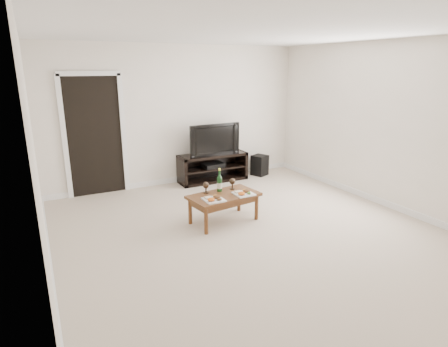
% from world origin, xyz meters
% --- Properties ---
extents(floor, '(5.50, 5.50, 0.00)m').
position_xyz_m(floor, '(0.00, 0.00, 0.00)').
color(floor, '#C0AF9B').
rests_on(floor, ground).
extents(back_wall, '(5.00, 0.04, 2.60)m').
position_xyz_m(back_wall, '(0.00, 2.77, 1.30)').
color(back_wall, white).
rests_on(back_wall, ground).
extents(ceiling, '(5.00, 5.50, 0.04)m').
position_xyz_m(ceiling, '(0.00, 0.00, 2.62)').
color(ceiling, white).
rests_on(ceiling, back_wall).
extents(doorway, '(0.90, 0.02, 2.05)m').
position_xyz_m(doorway, '(-1.55, 2.73, 1.02)').
color(doorway, black).
rests_on(doorway, ground).
extents(media_console, '(1.36, 0.45, 0.55)m').
position_xyz_m(media_console, '(0.59, 2.50, 0.28)').
color(media_console, black).
rests_on(media_console, ground).
extents(television, '(1.06, 0.19, 0.60)m').
position_xyz_m(television, '(0.59, 2.50, 0.85)').
color(television, black).
rests_on(television, media_console).
extents(av_receiver, '(0.41, 0.31, 0.08)m').
position_xyz_m(av_receiver, '(0.59, 2.48, 0.33)').
color(av_receiver, black).
rests_on(av_receiver, media_console).
extents(subwoofer, '(0.37, 0.37, 0.42)m').
position_xyz_m(subwoofer, '(1.64, 2.43, 0.21)').
color(subwoofer, black).
rests_on(subwoofer, ground).
extents(coffee_table, '(1.07, 0.68, 0.42)m').
position_xyz_m(coffee_table, '(-0.15, 0.58, 0.21)').
color(coffee_table, '#5C3219').
rests_on(coffee_table, ground).
extents(plate_left, '(0.27, 0.27, 0.07)m').
position_xyz_m(plate_left, '(-0.38, 0.42, 0.45)').
color(plate_left, white).
rests_on(plate_left, coffee_table).
extents(plate_right, '(0.27, 0.27, 0.07)m').
position_xyz_m(plate_right, '(0.11, 0.45, 0.45)').
color(plate_right, white).
rests_on(plate_right, coffee_table).
extents(wine_bottle, '(0.07, 0.07, 0.35)m').
position_xyz_m(wine_bottle, '(-0.13, 0.74, 0.59)').
color(wine_bottle, '#0E3512').
rests_on(wine_bottle, coffee_table).
extents(goblet_left, '(0.09, 0.09, 0.17)m').
position_xyz_m(goblet_left, '(-0.35, 0.76, 0.51)').
color(goblet_left, '#33261C').
rests_on(goblet_left, coffee_table).
extents(goblet_right, '(0.09, 0.09, 0.17)m').
position_xyz_m(goblet_right, '(0.08, 0.74, 0.51)').
color(goblet_right, '#33261C').
rests_on(goblet_right, coffee_table).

